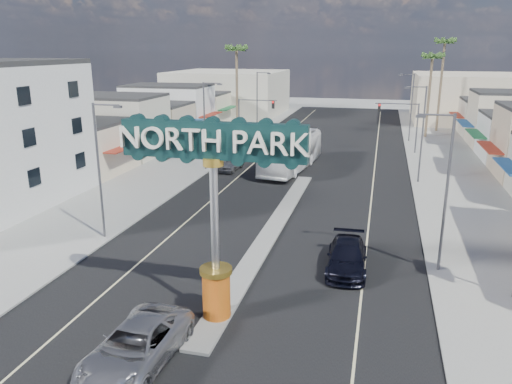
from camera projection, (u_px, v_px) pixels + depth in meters
The scene contains 24 objects.
ground at pixel (306, 176), 49.60m from camera, with size 160.00×160.00×0.00m, color gray.
road at pixel (306, 176), 49.60m from camera, with size 20.00×120.00×0.01m, color black.
median_island at pixel (272, 230), 34.68m from camera, with size 1.30×30.00×0.16m, color gray.
sidewalk_left at pixel (176, 167), 52.88m from camera, with size 8.00×120.00×0.12m, color gray.
sidewalk_right at pixel (456, 185), 46.29m from camera, with size 8.00×120.00×0.12m, color gray.
storefront_row_left at pixel (143, 120), 66.52m from camera, with size 12.00×42.00×6.00m, color beige.
backdrop_far_left at pixel (229, 93), 95.57m from camera, with size 20.00×20.00×8.00m, color #B7B29E.
backdrop_far_right at pixel (475, 98), 85.20m from camera, with size 20.00×20.00×8.00m, color beige.
gateway_sign at pixel (214, 199), 21.86m from camera, with size 8.20×1.50×9.15m.
traffic_signal_left at pixel (253, 113), 63.60m from camera, with size 5.09×0.45×6.00m.
traffic_signal_right at pixel (402, 118), 59.27m from camera, with size 5.09×0.45×6.00m.
streetlight_l_near at pixel (101, 165), 32.03m from camera, with size 2.03×0.22×9.00m.
streetlight_l_mid at pixel (206, 122), 50.65m from camera, with size 2.03×0.22×9.00m.
streetlight_l_far at pixel (258, 100), 71.13m from camera, with size 2.03×0.22×9.00m.
streetlight_r_near at pixel (444, 186), 27.11m from camera, with size 2.03×0.22×9.00m.
streetlight_r_mid at pixel (421, 130), 45.73m from camera, with size 2.03×0.22×9.00m.
streetlight_r_far at pixel (410, 104), 66.21m from camera, with size 2.03×0.22×9.00m.
palm_left_far at pixel (237, 54), 68.08m from camera, with size 2.60×2.60×13.10m.
palm_right_mid at pixel (432, 60), 67.79m from camera, with size 2.60×2.60×12.10m.
palm_right_far at pixel (445, 47), 72.40m from camera, with size 2.60×2.60×14.10m.
suv_left at pixel (136, 346), 19.92m from camera, with size 2.79×6.06×1.68m, color #9E9EA2.
suv_right at pixel (347, 257), 28.51m from camera, with size 2.22×5.46×1.58m, color black.
car_parked_left at pixel (231, 163), 51.79m from camera, with size 1.81×4.51×1.54m, color slate.
city_bus at pixel (292, 152), 51.96m from camera, with size 3.07×13.11×3.65m, color white.
Camera 1 is at (6.92, -17.84, 12.31)m, focal length 35.00 mm.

